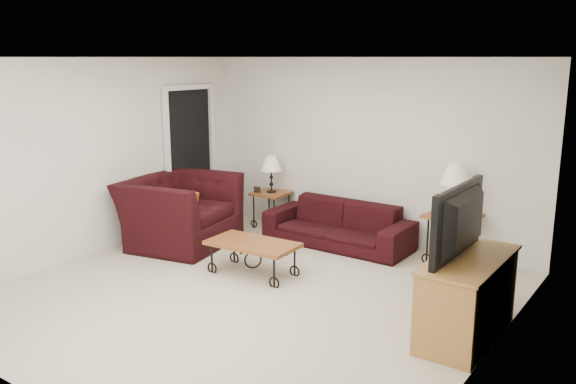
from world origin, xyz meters
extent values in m
plane|color=beige|center=(0.00, 0.00, 0.00)|extent=(5.00, 5.00, 0.00)
cube|color=white|center=(0.00, 2.50, 1.25)|extent=(5.00, 0.02, 2.50)
cube|color=white|center=(0.00, -2.50, 1.25)|extent=(5.00, 0.02, 2.50)
cube|color=white|center=(-2.50, 0.00, 1.25)|extent=(0.02, 5.00, 2.50)
cube|color=white|center=(2.50, 0.00, 1.25)|extent=(0.02, 5.00, 2.50)
plane|color=white|center=(0.00, 0.00, 2.50)|extent=(5.00, 5.00, 0.00)
cube|color=black|center=(-2.47, 1.65, 1.02)|extent=(0.08, 0.94, 2.04)
imported|color=black|center=(-0.10, 2.02, 0.29)|extent=(2.01, 0.79, 0.59)
cube|color=#974D26|center=(-1.36, 2.20, 0.27)|extent=(0.53, 0.53, 0.54)
cube|color=#974D26|center=(1.41, 2.20, 0.31)|extent=(0.64, 0.64, 0.63)
cube|color=black|center=(-1.51, 2.05, 0.59)|extent=(0.11, 0.04, 0.09)
cube|color=black|center=(1.56, 2.05, 0.68)|extent=(0.12, 0.06, 0.10)
cube|color=#974D26|center=(-0.35, 0.49, 0.20)|extent=(1.08, 0.63, 0.39)
imported|color=black|center=(-1.88, 0.82, 0.46)|extent=(1.50, 1.64, 0.92)
cube|color=#CB691A|center=(-1.72, 0.77, 0.52)|extent=(0.19, 0.43, 0.42)
cube|color=#A2793C|center=(2.23, 0.36, 0.38)|extent=(0.52, 1.26, 0.76)
imported|color=black|center=(2.21, 0.36, 1.08)|extent=(0.15, 1.13, 0.65)
ellipsoid|color=black|center=(1.49, 1.53, 0.19)|extent=(0.35, 0.30, 0.38)
camera|label=1|loc=(3.80, -4.68, 2.50)|focal=37.05mm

